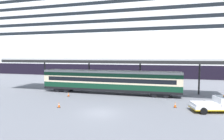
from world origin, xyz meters
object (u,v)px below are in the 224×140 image
(train_carriage, at_px, (109,81))
(service_truck, at_px, (218,104))
(traffic_cone_near, at_px, (175,105))
(quay_bollard, at_px, (204,104))
(cruise_ship, at_px, (97,36))
(traffic_cone_mid, at_px, (59,105))
(traffic_cone_far, at_px, (68,94))

(train_carriage, bearing_deg, service_truck, -24.02)
(traffic_cone_near, bearing_deg, quay_bollard, 14.29)
(cruise_ship, distance_m, service_truck, 54.93)
(cruise_ship, distance_m, traffic_cone_mid, 50.05)
(service_truck, xyz_separation_m, traffic_cone_mid, (-19.46, -3.16, -0.64))
(traffic_cone_near, xyz_separation_m, traffic_cone_far, (-16.64, 2.38, -0.03))
(traffic_cone_far, bearing_deg, quay_bollard, -4.10)
(cruise_ship, xyz_separation_m, train_carriage, (15.20, -36.66, -12.05))
(train_carriage, xyz_separation_m, quay_bollard, (14.34, -5.30, -1.80))
(train_carriage, bearing_deg, quay_bollard, -20.29)
(train_carriage, height_order, traffic_cone_far, train_carriage)
(train_carriage, height_order, service_truck, train_carriage)
(service_truck, height_order, traffic_cone_far, service_truck)
(traffic_cone_far, relative_size, quay_bollard, 0.70)
(service_truck, height_order, traffic_cone_near, service_truck)
(cruise_ship, relative_size, traffic_cone_mid, 197.84)
(traffic_cone_mid, height_order, traffic_cone_far, traffic_cone_mid)
(traffic_cone_mid, distance_m, quay_bollard, 18.93)
(cruise_ship, height_order, train_carriage, cruise_ship)
(train_carriage, distance_m, quay_bollard, 15.39)
(cruise_ship, relative_size, traffic_cone_far, 207.03)
(traffic_cone_near, distance_m, quay_bollard, 3.76)
(traffic_cone_mid, bearing_deg, traffic_cone_near, 14.64)
(traffic_cone_near, relative_size, traffic_cone_far, 1.09)
(quay_bollard, bearing_deg, traffic_cone_far, 175.90)
(quay_bollard, bearing_deg, train_carriage, 159.71)
(traffic_cone_near, bearing_deg, cruise_ship, 121.13)
(cruise_ship, bearing_deg, quay_bollard, -54.86)
(traffic_cone_near, height_order, traffic_cone_far, traffic_cone_near)
(service_truck, xyz_separation_m, traffic_cone_near, (-4.78, 0.67, -0.63))
(cruise_ship, bearing_deg, traffic_cone_near, -58.87)
(cruise_ship, bearing_deg, service_truck, -54.84)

